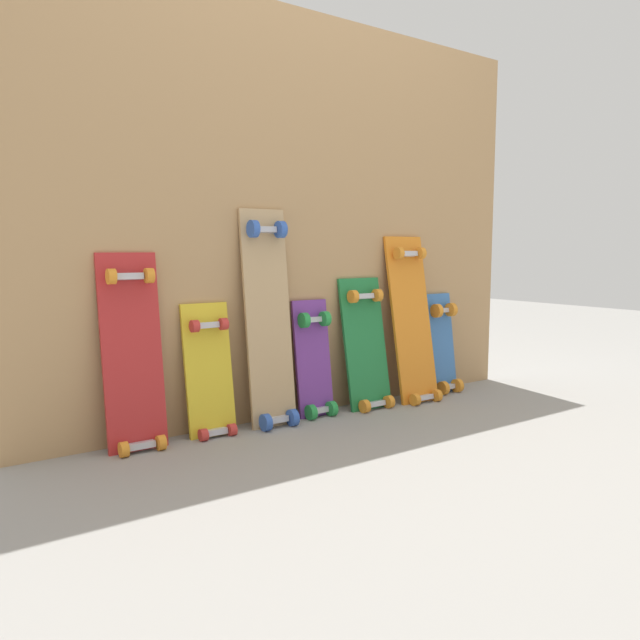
{
  "coord_description": "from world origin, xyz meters",
  "views": [
    {
      "loc": [
        -1.49,
        -2.22,
        0.74
      ],
      "look_at": [
        0.0,
        -0.07,
        0.44
      ],
      "focal_mm": 33.98,
      "sensor_mm": 36.0,
      "label": 1
    }
  ],
  "objects_px": {
    "skateboard_green": "(366,350)",
    "skateboard_blue": "(443,349)",
    "skateboard_red": "(134,361)",
    "skateboard_natural": "(269,325)",
    "skateboard_yellow": "(210,378)",
    "skateboard_orange": "(413,326)",
    "skateboard_purple": "(314,365)"
  },
  "relations": [
    {
      "from": "skateboard_red",
      "to": "skateboard_purple",
      "type": "height_order",
      "value": "skateboard_red"
    },
    {
      "from": "skateboard_natural",
      "to": "skateboard_blue",
      "type": "bearing_deg",
      "value": 0.4
    },
    {
      "from": "skateboard_orange",
      "to": "skateboard_red",
      "type": "bearing_deg",
      "value": 178.52
    },
    {
      "from": "skateboard_red",
      "to": "skateboard_orange",
      "type": "relative_size",
      "value": 0.91
    },
    {
      "from": "skateboard_natural",
      "to": "skateboard_orange",
      "type": "height_order",
      "value": "skateboard_natural"
    },
    {
      "from": "skateboard_purple",
      "to": "skateboard_green",
      "type": "relative_size",
      "value": 0.86
    },
    {
      "from": "skateboard_natural",
      "to": "skateboard_purple",
      "type": "xyz_separation_m",
      "value": [
        0.24,
        0.01,
        -0.2
      ]
    },
    {
      "from": "skateboard_yellow",
      "to": "skateboard_natural",
      "type": "bearing_deg",
      "value": -2.5
    },
    {
      "from": "skateboard_red",
      "to": "skateboard_green",
      "type": "xyz_separation_m",
      "value": [
        1.1,
        -0.02,
        -0.06
      ]
    },
    {
      "from": "skateboard_purple",
      "to": "skateboard_orange",
      "type": "xyz_separation_m",
      "value": [
        0.56,
        -0.04,
        0.14
      ]
    },
    {
      "from": "skateboard_red",
      "to": "skateboard_natural",
      "type": "bearing_deg",
      "value": -0.89
    },
    {
      "from": "skateboard_red",
      "to": "skateboard_natural",
      "type": "relative_size",
      "value": 0.82
    },
    {
      "from": "skateboard_green",
      "to": "skateboard_orange",
      "type": "distance_m",
      "value": 0.3
    },
    {
      "from": "skateboard_yellow",
      "to": "skateboard_natural",
      "type": "distance_m",
      "value": 0.34
    },
    {
      "from": "skateboard_red",
      "to": "skateboard_yellow",
      "type": "bearing_deg",
      "value": 0.53
    },
    {
      "from": "skateboard_red",
      "to": "skateboard_green",
      "type": "distance_m",
      "value": 1.1
    },
    {
      "from": "skateboard_orange",
      "to": "skateboard_blue",
      "type": "bearing_deg",
      "value": 7.67
    },
    {
      "from": "skateboard_green",
      "to": "skateboard_blue",
      "type": "bearing_deg",
      "value": 1.75
    },
    {
      "from": "skateboard_yellow",
      "to": "skateboard_natural",
      "type": "relative_size",
      "value": 0.62
    },
    {
      "from": "skateboard_purple",
      "to": "skateboard_red",
      "type": "bearing_deg",
      "value": -179.84
    },
    {
      "from": "skateboard_natural",
      "to": "skateboard_green",
      "type": "bearing_deg",
      "value": -0.96
    },
    {
      "from": "skateboard_purple",
      "to": "skateboard_orange",
      "type": "relative_size",
      "value": 0.66
    },
    {
      "from": "skateboard_red",
      "to": "skateboard_natural",
      "type": "height_order",
      "value": "skateboard_natural"
    },
    {
      "from": "skateboard_red",
      "to": "skateboard_blue",
      "type": "height_order",
      "value": "skateboard_red"
    },
    {
      "from": "skateboard_purple",
      "to": "skateboard_blue",
      "type": "bearing_deg",
      "value": -0.27
    },
    {
      "from": "skateboard_purple",
      "to": "skateboard_orange",
      "type": "distance_m",
      "value": 0.58
    },
    {
      "from": "skateboard_red",
      "to": "skateboard_orange",
      "type": "bearing_deg",
      "value": -1.48
    },
    {
      "from": "skateboard_natural",
      "to": "skateboard_blue",
      "type": "xyz_separation_m",
      "value": [
        1.05,
        0.01,
        -0.2
      ]
    },
    {
      "from": "skateboard_purple",
      "to": "skateboard_blue",
      "type": "distance_m",
      "value": 0.82
    },
    {
      "from": "skateboard_red",
      "to": "skateboard_green",
      "type": "relative_size",
      "value": 1.18
    },
    {
      "from": "skateboard_green",
      "to": "skateboard_blue",
      "type": "xyz_separation_m",
      "value": [
        0.53,
        0.02,
        -0.04
      ]
    },
    {
      "from": "skateboard_blue",
      "to": "skateboard_orange",
      "type": "bearing_deg",
      "value": -172.33
    }
  ]
}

